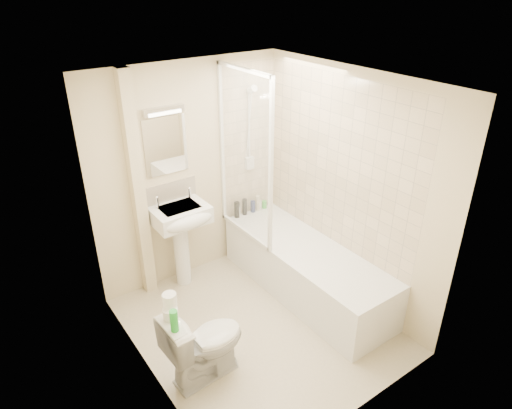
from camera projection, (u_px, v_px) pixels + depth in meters
floor at (258, 326)px, 4.54m from camera, size 2.50×2.50×0.00m
wall_back at (190, 174)px, 4.89m from camera, size 2.20×0.02×2.40m
wall_left at (140, 262)px, 3.42m from camera, size 0.02×2.50×2.40m
wall_right at (347, 189)px, 4.56m from camera, size 0.02×2.50×2.40m
ceiling at (259, 82)px, 3.44m from camera, size 2.20×2.50×0.02m
tile_back at (248, 141)px, 5.17m from camera, size 0.70×0.01×1.75m
tile_right at (337, 164)px, 4.56m from camera, size 0.01×2.10×1.75m
pipe_boxing at (138, 191)px, 4.53m from camera, size 0.12×0.12×2.40m
splashback at (170, 195)px, 4.83m from camera, size 0.60×0.02×0.30m
mirror at (166, 146)px, 4.58m from camera, size 0.46×0.01×0.60m
strip_light at (163, 110)px, 4.39m from camera, size 0.42×0.07×0.07m
bathtub at (306, 269)px, 4.91m from camera, size 0.70×2.10×0.55m
shower_screen at (244, 157)px, 4.66m from camera, size 0.04×0.92×1.80m
shower_fixture at (250, 132)px, 5.08m from camera, size 0.10×0.16×0.99m
pedestal_sink at (182, 224)px, 4.79m from camera, size 0.57×0.51×1.10m
bottle_black_a at (237, 210)px, 5.36m from camera, size 0.07×0.07×0.19m
bottle_white_a at (238, 211)px, 5.37m from camera, size 0.06×0.06×0.14m
bottle_black_b at (245, 207)px, 5.41m from camera, size 0.06×0.06×0.20m
bottle_blue at (253, 206)px, 5.49m from camera, size 0.06×0.06×0.14m
bottle_cream at (258, 203)px, 5.51m from camera, size 0.05×0.05×0.19m
bottle_white_b at (259, 205)px, 5.54m from camera, size 0.06×0.06×0.12m
bottle_green at (264, 204)px, 5.59m from camera, size 0.06×0.06×0.09m
toilet at (205, 343)px, 3.84m from camera, size 0.46×0.73×0.71m
toilet_roll_lower at (170, 314)px, 3.57m from camera, size 0.12×0.12×0.09m
toilet_roll_upper at (170, 300)px, 3.56m from camera, size 0.11×0.11×0.11m
green_bottle at (174, 321)px, 3.43m from camera, size 0.06×0.06×0.19m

